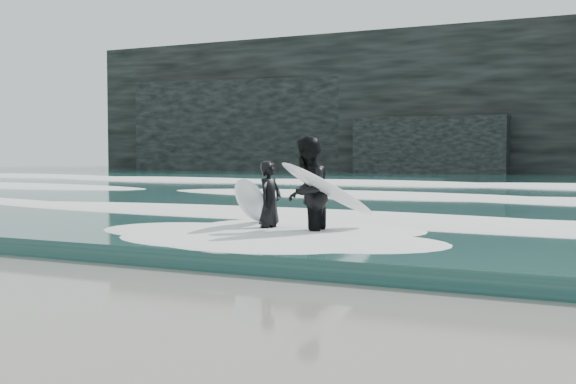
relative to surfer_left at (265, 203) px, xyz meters
name	(u,v)px	position (x,y,z in m)	size (l,w,h in m)	color
ground	(153,330)	(1.85, -5.87, -0.78)	(120.00, 120.00, 0.00)	#797457
sea	(535,186)	(1.85, 23.13, -0.63)	(90.00, 52.00, 0.30)	#1C4743
headland	(568,102)	(1.85, 40.13, 4.22)	(70.00, 9.00, 10.00)	black
foam_near	(414,215)	(1.85, 3.13, -0.38)	(60.00, 3.20, 0.20)	white
foam_mid	(479,195)	(1.85, 10.13, -0.36)	(60.00, 4.00, 0.24)	white
foam_far	(522,183)	(1.85, 19.13, -0.33)	(60.00, 4.80, 0.30)	white
surfer_left	(265,203)	(0.00, 0.00, 0.00)	(1.18, 1.92, 1.54)	black
surfer_right	(309,193)	(0.95, -0.19, 0.21)	(1.55, 2.21, 1.96)	black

